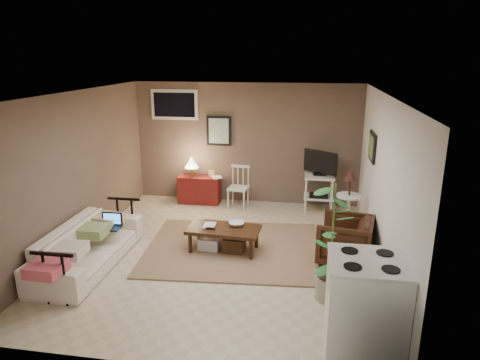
% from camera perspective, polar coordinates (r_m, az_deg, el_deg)
% --- Properties ---
extents(floor, '(5.00, 5.00, 0.00)m').
position_cam_1_polar(floor, '(6.62, -2.45, -9.76)').
color(floor, '#C1B293').
rests_on(floor, ground).
extents(art_back, '(0.50, 0.03, 0.60)m').
position_cam_1_polar(art_back, '(8.60, -2.83, 6.57)').
color(art_back, black).
extents(art_right, '(0.03, 0.60, 0.45)m').
position_cam_1_polar(art_right, '(7.07, 17.21, 4.27)').
color(art_right, black).
extents(window, '(0.96, 0.03, 0.60)m').
position_cam_1_polar(window, '(8.76, -8.73, 9.89)').
color(window, silver).
extents(rug, '(2.82, 2.33, 0.03)m').
position_cam_1_polar(rug, '(6.75, -0.86, -9.07)').
color(rug, '#82634B').
rests_on(rug, floor).
extents(coffee_table, '(1.12, 0.63, 0.41)m').
position_cam_1_polar(coffee_table, '(6.59, -2.25, -7.67)').
color(coffee_table, '#341C0E').
rests_on(coffee_table, floor).
extents(sofa, '(0.60, 2.06, 0.80)m').
position_cam_1_polar(sofa, '(6.48, -19.70, -7.47)').
color(sofa, white).
rests_on(sofa, floor).
extents(sofa_pillows, '(0.40, 1.96, 0.14)m').
position_cam_1_polar(sofa_pillows, '(6.23, -20.42, -7.58)').
color(sofa_pillows, beige).
rests_on(sofa_pillows, sofa).
extents(sofa_end_rails, '(0.55, 2.06, 0.69)m').
position_cam_1_polar(sofa_end_rails, '(6.44, -18.72, -8.04)').
color(sofa_end_rails, black).
rests_on(sofa_end_rails, floor).
extents(laptop, '(0.32, 0.23, 0.22)m').
position_cam_1_polar(laptop, '(6.63, -16.84, -5.52)').
color(laptop, black).
rests_on(laptop, sofa).
extents(red_console, '(0.83, 0.37, 0.96)m').
position_cam_1_polar(red_console, '(8.72, -5.51, -0.91)').
color(red_console, maroon).
rests_on(red_console, floor).
extents(spindle_chair, '(0.41, 0.41, 0.82)m').
position_cam_1_polar(spindle_chair, '(8.43, -0.21, -1.09)').
color(spindle_chair, silver).
rests_on(spindle_chair, floor).
extents(tv_stand, '(0.61, 0.46, 1.18)m').
position_cam_1_polar(tv_stand, '(8.27, 10.54, 0.04)').
color(tv_stand, silver).
rests_on(tv_stand, floor).
extents(side_table, '(0.42, 0.42, 1.11)m').
position_cam_1_polar(side_table, '(7.33, 14.36, -1.81)').
color(side_table, silver).
rests_on(side_table, floor).
extents(armchair, '(0.81, 0.85, 0.75)m').
position_cam_1_polar(armchair, '(6.39, 13.83, -7.52)').
color(armchair, black).
rests_on(armchair, floor).
extents(potted_plant, '(0.38, 0.38, 1.52)m').
position_cam_1_polar(potted_plant, '(5.26, 12.20, -7.63)').
color(potted_plant, '#9F957E').
rests_on(potted_plant, floor).
extents(stove, '(0.78, 0.72, 1.01)m').
position_cam_1_polar(stove, '(4.64, 16.33, -15.71)').
color(stove, white).
rests_on(stove, floor).
extents(bowl, '(0.24, 0.10, 0.23)m').
position_cam_1_polar(bowl, '(6.57, -0.48, -5.14)').
color(bowl, '#341C0E').
rests_on(bowl, coffee_table).
extents(book_table, '(0.18, 0.02, 0.25)m').
position_cam_1_polar(book_table, '(6.59, -4.90, -5.08)').
color(book_table, '#341C0E').
rests_on(book_table, coffee_table).
extents(book_console, '(0.18, 0.09, 0.24)m').
position_cam_1_polar(book_console, '(8.47, -3.70, 1.03)').
color(book_console, '#341C0E').
rests_on(book_console, red_console).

